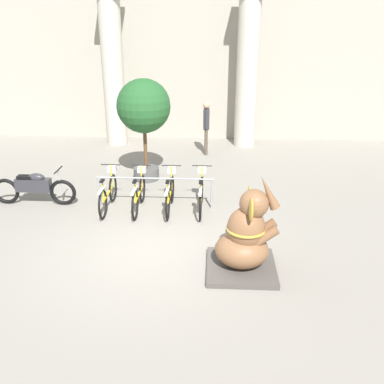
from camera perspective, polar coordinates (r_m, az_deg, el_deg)
ground_plane at (r=8.73m, az=-5.51°, el=-7.30°), size 60.00×60.00×0.00m
building_facade at (r=16.20m, az=-1.38°, el=17.63°), size 20.00×0.20×6.00m
column_left at (r=15.61m, az=-10.50°, el=15.72°), size 0.93×0.93×5.16m
column_right at (r=15.23m, az=7.39°, el=15.75°), size 0.93×0.93×5.16m
bike_rack at (r=10.25m, az=-4.98°, el=0.93°), size 2.83×0.05×0.77m
bicycle_0 at (r=10.42m, az=-11.11°, el=-0.10°), size 0.48×1.71×0.98m
bicycle_1 at (r=10.26m, az=-7.09°, el=-0.20°), size 0.48×1.71×0.98m
bicycle_2 at (r=10.17m, az=-2.95°, el=-0.24°), size 0.48×1.71×0.98m
bicycle_3 at (r=10.15m, az=1.23°, el=-0.27°), size 0.48×1.71×0.98m
elephant_statue at (r=7.70m, az=7.12°, el=-6.24°), size 1.25×1.25×1.87m
motorcycle at (r=11.13m, az=-20.30°, el=0.61°), size 2.08×0.55×0.92m
person_pedestrian at (r=14.29m, az=1.92°, el=9.21°), size 0.24×0.47×1.78m
potted_tree at (r=11.80m, az=-6.45°, el=10.82°), size 1.46×1.46×2.82m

